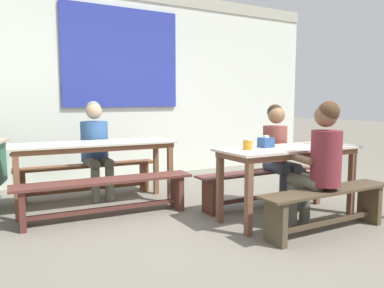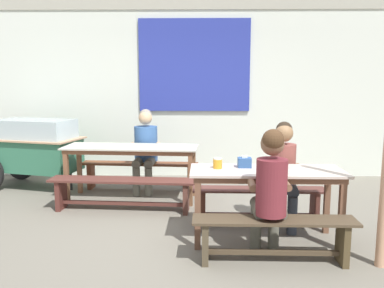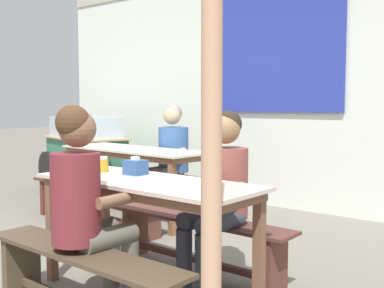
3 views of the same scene
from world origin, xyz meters
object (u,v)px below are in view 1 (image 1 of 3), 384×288
bench_near_back (256,183)px  person_near_front (320,159)px  bench_near_front (327,204)px  person_right_near_table (278,149)px  person_center_facing (96,143)px  dining_table_near (289,155)px  condiment_jar (248,144)px  bench_far_back (87,174)px  bench_far_front (106,191)px  dining_table_far (95,149)px  tissue_box (266,142)px

bench_near_back → person_near_front: person_near_front is taller
bench_near_front → person_right_near_table: bearing=74.3°
person_near_front → person_center_facing: size_ratio=1.00×
dining_table_near → person_near_front: 0.46m
person_center_facing → condiment_jar: person_center_facing is taller
bench_far_back → bench_far_front: 1.06m
bench_near_back → person_right_near_table: person_right_near_table is taller
bench_near_front → bench_near_back: bearing=89.2°
dining_table_far → bench_far_back: bearing=86.1°
bench_far_back → tissue_box: (1.41, -1.90, 0.53)m
dining_table_near → tissue_box: (-0.22, 0.12, 0.14)m
dining_table_near → tissue_box: size_ratio=11.41×
tissue_box → condiment_jar: bearing=-168.8°
bench_far_front → person_center_facing: size_ratio=1.53×
person_right_near_table → tissue_box: 0.61m
bench_near_front → condiment_jar: bearing=130.3°
person_near_front → bench_near_front: bearing=-64.6°
dining_table_far → condiment_jar: size_ratio=17.30×
dining_table_far → bench_near_back: bearing=-30.0°
bench_near_back → condiment_jar: condiment_jar is taller
dining_table_near → person_center_facing: 2.47m
bench_near_front → person_right_near_table: 1.10m
person_near_front → tissue_box: 0.61m
dining_table_near → person_near_front: bearing=-95.2°
dining_table_near → person_right_near_table: 0.53m
dining_table_near → person_right_near_table: (0.27, 0.45, 0.00)m
person_right_near_table → bench_near_front: bearing=-105.7°
bench_far_back → condiment_jar: size_ratio=16.43×
bench_far_front → dining_table_near: bearing=-29.6°
bench_near_front → condiment_jar: 0.94m
bench_far_back → person_right_near_table: bearing=-39.6°
person_right_near_table → bench_far_front: bearing=165.4°
bench_near_back → condiment_jar: (-0.51, -0.47, 0.55)m
bench_far_front → tissue_box: tissue_box is taller
person_near_front → condiment_jar: 0.70m
bench_far_back → person_center_facing: 0.43m
bench_near_front → person_near_front: bearing=115.4°
dining_table_far → person_near_front: size_ratio=1.52×
bench_far_back → person_right_near_table: 2.49m
person_center_facing → bench_far_back: bearing=145.3°
dining_table_near → tissue_box: bearing=151.7°
dining_table_far → person_right_near_table: person_right_near_table is taller
dining_table_near → condiment_jar: condiment_jar is taller
dining_table_near → person_right_near_table: bearing=59.2°
person_right_near_table → person_center_facing: (-1.79, 1.50, 0.02)m
bench_near_back → tissue_box: 0.72m
bench_far_back → condiment_jar: condiment_jar is taller
bench_far_front → bench_near_front: bearing=-41.5°
tissue_box → bench_far_front: bearing=150.2°
bench_far_back → condiment_jar: 2.32m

